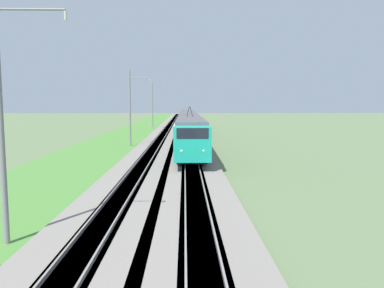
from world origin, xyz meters
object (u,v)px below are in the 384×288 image
object	(u,v)px
passenger_train	(188,122)
catenary_mast_near	(2,115)
catenary_mast_far	(153,105)
catenary_mast_mid	(130,108)

from	to	relation	value
passenger_train	catenary_mast_near	distance (m)	45.81
catenary_mast_far	passenger_train	bearing A→B (deg)	-157.92
catenary_mast_mid	catenary_mast_far	distance (m)	31.19
passenger_train	catenary_mast_far	world-z (taller)	catenary_mast_far
passenger_train	catenary_mast_mid	bearing A→B (deg)	-26.39
catenary_mast_near	catenary_mast_mid	bearing A→B (deg)	-0.00
passenger_train	catenary_mast_mid	world-z (taller)	catenary_mast_mid
catenary_mast_near	catenary_mast_mid	size ratio (longest dim) A/B	1.02
passenger_train	catenary_mast_mid	distance (m)	15.84
catenary_mast_mid	catenary_mast_near	bearing A→B (deg)	180.00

